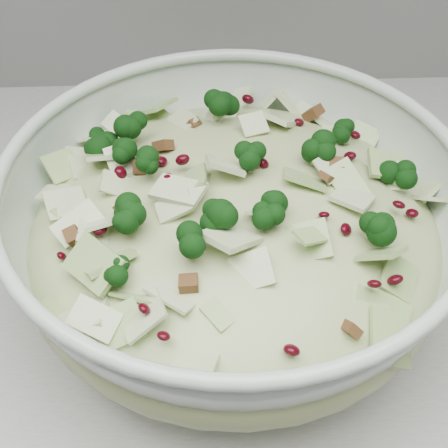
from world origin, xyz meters
The scene contains 3 objects.
counter centered at (0.00, 1.70, 0.45)m, with size 3.60×0.60×0.90m, color beige.
mixing_bowl centered at (0.20, 1.60, 0.98)m, with size 0.47×0.47×0.15m.
salad centered at (0.20, 1.60, 1.00)m, with size 0.47×0.47×0.15m.
Camera 1 is at (0.18, 1.23, 1.36)m, focal length 50.00 mm.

